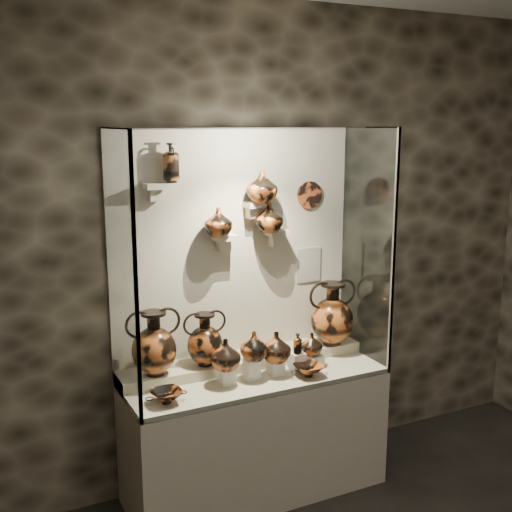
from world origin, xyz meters
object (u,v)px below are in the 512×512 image
at_px(jug_e, 311,344).
at_px(jug_a, 225,355).
at_px(kylix_right, 308,369).
at_px(jug_b, 254,346).
at_px(ovoid_vase_a, 218,222).
at_px(amphora_right, 332,313).
at_px(amphora_left, 154,343).
at_px(amphora_mid, 205,339).
at_px(ovoid_vase_b, 262,186).
at_px(lekythos_tall, 171,160).
at_px(lekythos_small, 297,342).
at_px(kylix_left, 166,395).
at_px(jug_c, 276,347).
at_px(ovoid_vase_c, 269,217).

bearing_deg(jug_e, jug_a, -176.06).
bearing_deg(jug_a, kylix_right, 11.68).
relative_size(jug_b, ovoid_vase_a, 1.01).
bearing_deg(amphora_right, kylix_right, -133.81).
relative_size(amphora_left, jug_b, 2.17).
distance_m(amphora_mid, ovoid_vase_b, 1.04).
distance_m(amphora_mid, kylix_right, 0.69).
xyz_separation_m(amphora_left, amphora_mid, (0.34, 0.01, -0.03)).
height_order(amphora_right, lekythos_tall, lekythos_tall).
height_order(lekythos_small, ovoid_vase_a, ovoid_vase_a).
bearing_deg(jug_e, kylix_left, -172.48).
bearing_deg(kylix_right, amphora_mid, 153.86).
bearing_deg(kylix_right, lekythos_small, 102.80).
xyz_separation_m(amphora_left, lekythos_small, (0.90, -0.19, -0.08)).
height_order(amphora_mid, ovoid_vase_b, ovoid_vase_b).
relative_size(jug_c, jug_e, 1.32).
relative_size(kylix_left, ovoid_vase_c, 1.20).
bearing_deg(ovoid_vase_a, jug_a, -117.30).
relative_size(lekythos_small, ovoid_vase_b, 0.72).
height_order(ovoid_vase_a, ovoid_vase_b, ovoid_vase_b).
xyz_separation_m(amphora_right, lekythos_tall, (-1.10, 0.11, 1.08)).
height_order(kylix_left, kylix_right, same).
bearing_deg(ovoid_vase_a, ovoid_vase_b, -13.72).
xyz_separation_m(lekythos_tall, ovoid_vase_a, (0.29, -0.02, -0.39)).
distance_m(kylix_left, ovoid_vase_b, 1.43).
relative_size(amphora_right, kylix_right, 1.87).
bearing_deg(jug_a, amphora_left, 177.16).
distance_m(amphora_right, lekythos_small, 0.43).
height_order(jug_e, ovoid_vase_b, ovoid_vase_b).
bearing_deg(amphora_left, ovoid_vase_a, 5.40).
relative_size(kylix_left, ovoid_vase_a, 1.27).
bearing_deg(kylix_left, kylix_right, 19.99).
distance_m(jug_c, kylix_left, 0.78).
distance_m(jug_e, kylix_right, 0.20).
xyz_separation_m(jug_a, jug_b, (0.20, 0.00, 0.02)).
xyz_separation_m(kylix_left, lekythos_tall, (0.20, 0.38, 1.33)).
relative_size(ovoid_vase_b, ovoid_vase_c, 1.08).
height_order(amphora_left, kylix_right, amphora_left).
xyz_separation_m(kylix_right, ovoid_vase_b, (-0.15, 0.36, 1.15)).
height_order(lekythos_small, ovoid_vase_b, ovoid_vase_b).
relative_size(kylix_right, lekythos_tall, 0.88).
bearing_deg(amphora_right, lekythos_tall, -178.49).
xyz_separation_m(amphora_mid, kylix_right, (0.58, -0.31, -0.20)).
bearing_deg(jug_e, ovoid_vase_c, 132.18).
xyz_separation_m(lekythos_tall, ovoid_vase_b, (0.59, -0.04, -0.18)).
distance_m(amphora_left, lekythos_small, 0.92).
distance_m(amphora_left, kylix_left, 0.36).
bearing_deg(amphora_mid, lekythos_tall, 127.51).
height_order(amphora_right, kylix_left, amphora_right).
xyz_separation_m(jug_e, lekythos_tall, (-0.85, 0.26, 1.22)).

